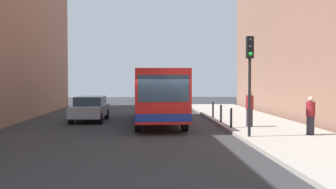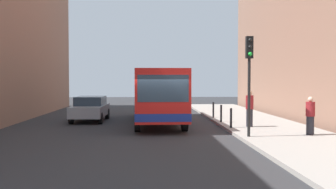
{
  "view_description": "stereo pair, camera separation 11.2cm",
  "coord_description": "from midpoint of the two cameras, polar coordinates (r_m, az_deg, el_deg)",
  "views": [
    {
      "loc": [
        -0.68,
        -18.4,
        2.48
      ],
      "look_at": [
        0.47,
        2.82,
        1.71
      ],
      "focal_mm": 43.32,
      "sensor_mm": 36.0,
      "label": 1
    },
    {
      "loc": [
        -0.56,
        -18.4,
        2.48
      ],
      "look_at": [
        0.47,
        2.82,
        1.71
      ],
      "focal_mm": 43.32,
      "sensor_mm": 36.0,
      "label": 2
    }
  ],
  "objects": [
    {
      "name": "bollard_far",
      "position": [
        25.19,
        6.22,
        -2.15
      ],
      "size": [
        0.11,
        0.11,
        0.95
      ],
      "primitive_type": "cylinder",
      "color": "black",
      "rests_on": "sidewalk"
    },
    {
      "name": "bollard_near",
      "position": [
        19.94,
        8.72,
        -3.28
      ],
      "size": [
        0.11,
        0.11,
        0.95
      ],
      "primitive_type": "cylinder",
      "color": "black",
      "rests_on": "sidewalk"
    },
    {
      "name": "pedestrian_near_signal",
      "position": [
        18.14,
        19.25,
        -2.86
      ],
      "size": [
        0.38,
        0.38,
        1.62
      ],
      "rotation": [
        0.0,
        0.0,
        2.63
      ],
      "color": "#26262D",
      "rests_on": "sidewalk"
    },
    {
      "name": "bollard_mid",
      "position": [
        22.56,
        7.33,
        -2.65
      ],
      "size": [
        0.11,
        0.11,
        0.95
      ],
      "primitive_type": "cylinder",
      "color": "black",
      "rests_on": "sidewalk"
    },
    {
      "name": "bus",
      "position": [
        23.35,
        -1.72,
        0.23
      ],
      "size": [
        2.81,
        11.08,
        3.0
      ],
      "rotation": [
        0.0,
        0.0,
        3.17
      ],
      "color": "red",
      "rests_on": "ground"
    },
    {
      "name": "car_beside_bus",
      "position": [
        24.74,
        -11.04,
        -1.88
      ],
      "size": [
        1.96,
        4.45,
        1.48
      ],
      "rotation": [
        0.0,
        0.0,
        3.11
      ],
      "color": "#A5A8AD",
      "rests_on": "ground"
    },
    {
      "name": "traffic_light",
      "position": [
        16.87,
        11.25,
        3.83
      ],
      "size": [
        0.28,
        0.33,
        4.1
      ],
      "color": "black",
      "rests_on": "sidewalk"
    },
    {
      "name": "pedestrian_mid_sidewalk",
      "position": [
        20.48,
        11.26,
        -1.95
      ],
      "size": [
        0.38,
        0.38,
        1.8
      ],
      "rotation": [
        0.0,
        0.0,
        5.48
      ],
      "color": "#26262D",
      "rests_on": "sidewalk"
    },
    {
      "name": "sidewalk",
      "position": [
        19.51,
        14.97,
        -5.07
      ],
      "size": [
        4.4,
        40.0,
        0.15
      ],
      "primitive_type": "cube",
      "color": "#9E9991",
      "rests_on": "ground"
    },
    {
      "name": "ground_plane",
      "position": [
        18.58,
        -1.15,
        -5.59
      ],
      "size": [
        80.0,
        80.0,
        0.0
      ],
      "primitive_type": "plane",
      "color": "#2D2D30"
    }
  ]
}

